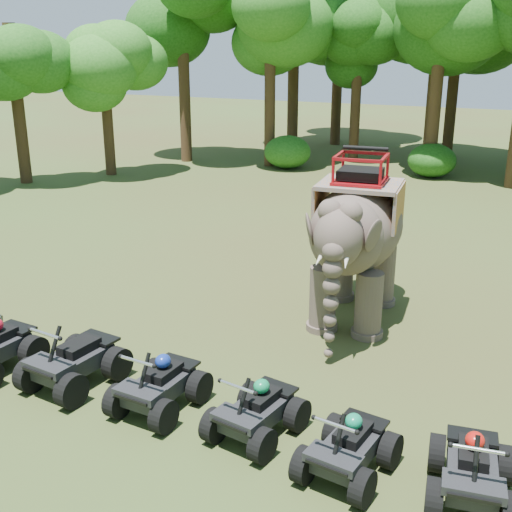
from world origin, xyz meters
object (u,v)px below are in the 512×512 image
at_px(elephant, 357,237).
at_px(atv_5, 473,462).
at_px(atv_4, 349,440).
at_px(atv_1, 73,353).
at_px(atv_2, 159,378).
at_px(atv_3, 257,404).

bearing_deg(elephant, atv_5, -63.95).
bearing_deg(atv_4, atv_5, 14.70).
bearing_deg(elephant, atv_1, -131.32).
distance_m(atv_2, atv_3, 1.87).
height_order(atv_1, atv_4, atv_1).
bearing_deg(atv_4, atv_1, -175.78).
height_order(elephant, atv_1, elephant).
bearing_deg(atv_3, atv_4, -1.28).
xyz_separation_m(atv_2, atv_3, (1.87, -0.00, -0.02)).
bearing_deg(atv_3, elephant, 99.61).
xyz_separation_m(atv_4, atv_5, (1.72, 0.20, 0.02)).
xyz_separation_m(elephant, atv_5, (3.35, -5.43, -1.33)).
relative_size(elephant, atv_3, 2.91).
xyz_separation_m(elephant, atv_4, (1.63, -5.63, -1.36)).
distance_m(atv_1, atv_2, 1.90).
distance_m(elephant, atv_5, 6.52).
xyz_separation_m(atv_2, atv_4, (3.52, -0.32, -0.03)).
distance_m(atv_1, atv_5, 7.14).
relative_size(atv_2, atv_4, 1.05).
xyz_separation_m(elephant, atv_1, (-3.78, -5.27, -1.27)).
bearing_deg(atv_5, atv_3, 169.82).
xyz_separation_m(elephant, atv_3, (-0.02, -5.31, -1.35)).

